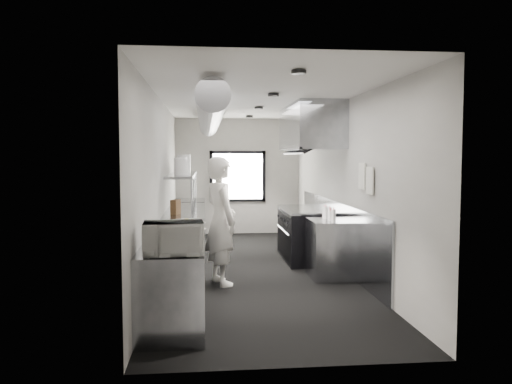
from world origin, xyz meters
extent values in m
cube|color=black|center=(0.00, 0.00, 0.00)|extent=(3.00, 8.00, 0.01)
cube|color=silver|center=(0.00, 0.00, 2.80)|extent=(3.00, 8.00, 0.01)
cube|color=#B7B4AD|center=(0.00, 4.00, 1.40)|extent=(3.00, 0.02, 2.80)
cube|color=#B7B4AD|center=(0.00, -4.00, 1.40)|extent=(3.00, 0.02, 2.80)
cube|color=#B7B4AD|center=(-1.50, 0.00, 1.40)|extent=(0.02, 8.00, 2.80)
cube|color=#B7B4AD|center=(1.50, 0.00, 1.40)|extent=(0.02, 8.00, 2.80)
cube|color=gray|center=(1.48, 0.30, 0.55)|extent=(0.03, 5.50, 1.10)
cylinder|color=gray|center=(-0.70, 0.40, 2.55)|extent=(0.40, 6.40, 0.40)
cube|color=white|center=(0.00, 3.96, 1.40)|extent=(1.20, 0.03, 1.10)
cube|color=black|center=(0.00, 3.98, 1.98)|extent=(1.36, 0.03, 0.08)
cube|color=black|center=(0.00, 3.98, 0.82)|extent=(1.36, 0.03, 0.08)
cube|color=black|center=(-0.64, 3.98, 1.40)|extent=(0.08, 0.03, 1.25)
cube|color=black|center=(0.64, 3.98, 1.40)|extent=(0.08, 0.03, 1.25)
cube|color=gray|center=(1.10, 0.70, 2.40)|extent=(0.80, 2.20, 0.80)
cube|color=gray|center=(0.72, 0.70, 2.01)|extent=(0.05, 2.20, 0.05)
cube|color=black|center=(1.02, 0.70, 2.06)|extent=(0.50, 2.10, 0.28)
cube|color=gray|center=(-1.15, -0.50, 0.45)|extent=(0.70, 6.00, 0.90)
cube|color=gray|center=(-1.20, 1.00, 1.55)|extent=(0.45, 3.00, 0.04)
cylinder|color=gray|center=(-1.00, -0.40, 1.22)|extent=(0.04, 0.04, 0.66)
cylinder|color=gray|center=(-1.00, 1.00, 1.22)|extent=(0.04, 0.04, 0.66)
cylinder|color=gray|center=(-1.00, 2.40, 1.22)|extent=(0.04, 0.04, 0.66)
cube|color=black|center=(1.05, 0.70, 0.45)|extent=(0.85, 1.60, 0.90)
cube|color=gray|center=(1.05, 0.70, 0.92)|extent=(0.85, 1.60, 0.04)
cube|color=gray|center=(0.64, 0.70, 0.45)|extent=(0.03, 1.55, 0.80)
cylinder|color=gray|center=(0.61, 0.70, 0.55)|extent=(0.03, 1.30, 0.03)
cube|color=gray|center=(1.15, -0.70, 0.45)|extent=(0.65, 0.80, 0.90)
cube|color=gray|center=(-1.15, 3.20, 0.45)|extent=(0.70, 1.20, 0.90)
cube|color=silver|center=(1.47, -1.20, 1.60)|extent=(0.02, 0.28, 0.38)
cube|color=silver|center=(1.47, -1.55, 1.55)|extent=(0.02, 0.28, 0.38)
imported|color=silver|center=(-0.56, -0.93, 0.94)|extent=(0.67, 0.80, 1.88)
imported|color=white|center=(-1.11, -3.25, 1.06)|extent=(0.57, 0.45, 0.33)
cylinder|color=#B0BDAE|center=(-1.35, -2.68, 0.95)|extent=(0.17, 0.17, 0.10)
cylinder|color=#B0BDAE|center=(-1.26, -2.62, 0.95)|extent=(0.17, 0.17, 0.10)
cube|color=silver|center=(-0.98, -1.58, 0.90)|extent=(0.40, 0.45, 0.01)
cylinder|color=silver|center=(-1.05, -1.15, 0.91)|extent=(0.20, 0.20, 0.01)
sphere|color=#CDBE6C|center=(-1.05, -1.15, 0.96)|extent=(0.10, 0.10, 0.10)
cube|color=white|center=(-1.07, -0.70, 0.91)|extent=(0.58, 0.65, 0.02)
cube|color=brown|center=(-1.30, 0.37, 1.02)|extent=(0.17, 0.25, 0.25)
cylinder|color=silver|center=(-1.17, 0.19, 1.70)|extent=(0.26, 0.26, 0.26)
cylinder|color=silver|center=(-1.22, 0.71, 1.72)|extent=(0.24, 0.24, 0.29)
cylinder|color=silver|center=(-1.19, 1.33, 1.74)|extent=(0.31, 0.31, 0.34)
cylinder|color=silver|center=(-1.18, 1.67, 1.75)|extent=(0.29, 0.29, 0.35)
cylinder|color=white|center=(1.12, -0.97, 1.00)|extent=(0.08, 0.08, 0.19)
cylinder|color=white|center=(1.10, -0.81, 0.98)|extent=(0.07, 0.07, 0.17)
cylinder|color=white|center=(1.12, -0.73, 1.00)|extent=(0.07, 0.07, 0.20)
cylinder|color=white|center=(1.10, -0.52, 1.00)|extent=(0.07, 0.07, 0.20)
cylinder|color=white|center=(1.10, -0.44, 0.99)|extent=(0.08, 0.08, 0.17)
camera|label=1|loc=(-0.79, -8.35, 1.88)|focal=35.70mm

